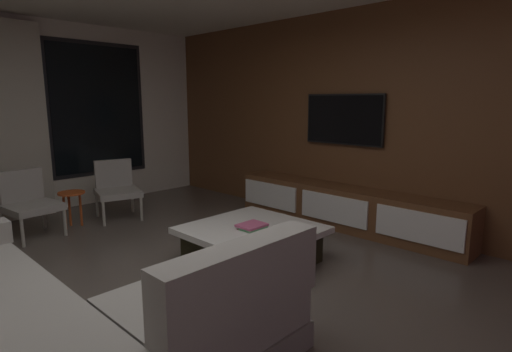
{
  "coord_description": "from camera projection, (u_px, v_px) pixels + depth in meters",
  "views": [
    {
      "loc": [
        -1.56,
        -2.56,
        1.59
      ],
      "look_at": [
        1.6,
        0.49,
        0.77
      ],
      "focal_mm": 28.53,
      "sensor_mm": 36.0,
      "label": 1
    }
  ],
  "objects": [
    {
      "name": "side_stool",
      "position": [
        71.0,
        198.0,
        5.1
      ],
      "size": [
        0.32,
        0.32,
        0.46
      ],
      "color": "#BF4C1E",
      "rests_on": "floor"
    },
    {
      "name": "floor",
      "position": [
        158.0,
        309.0,
        3.14
      ],
      "size": [
        9.2,
        9.2,
        0.0
      ],
      "primitive_type": "plane",
      "color": "#564C44"
    },
    {
      "name": "media_wall",
      "position": [
        366.0,
        120.0,
        5.06
      ],
      "size": [
        0.12,
        7.8,
        2.7
      ],
      "color": "brown",
      "rests_on": "floor"
    },
    {
      "name": "accent_chair_near_window",
      "position": [
        116.0,
        186.0,
        5.54
      ],
      "size": [
        0.67,
        0.69,
        0.78
      ],
      "color": "#B2ADA0",
      "rests_on": "floor"
    },
    {
      "name": "mounted_tv",
      "position": [
        344.0,
        119.0,
        5.15
      ],
      "size": [
        0.05,
        1.1,
        0.64
      ],
      "color": "black"
    },
    {
      "name": "accent_chair_by_curtain",
      "position": [
        28.0,
        200.0,
        4.77
      ],
      "size": [
        0.61,
        0.62,
        0.78
      ],
      "color": "#B2ADA0",
      "rests_on": "floor"
    },
    {
      "name": "book_stack_on_coffee_table",
      "position": [
        253.0,
        226.0,
        3.93
      ],
      "size": [
        0.26,
        0.22,
        0.05
      ],
      "color": "#5FB272",
      "rests_on": "coffee_table"
    },
    {
      "name": "media_console",
      "position": [
        346.0,
        209.0,
        5.09
      ],
      "size": [
        0.46,
        3.1,
        0.52
      ],
      "color": "brown",
      "rests_on": "floor"
    },
    {
      "name": "sectional_couch",
      "position": [
        44.0,
        324.0,
        2.4
      ],
      "size": [
        1.98,
        2.5,
        0.82
      ],
      "color": "gray",
      "rests_on": "floor"
    },
    {
      "name": "coffee_table",
      "position": [
        252.0,
        244.0,
        4.02
      ],
      "size": [
        1.16,
        1.16,
        0.36
      ],
      "color": "black",
      "rests_on": "floor"
    }
  ]
}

